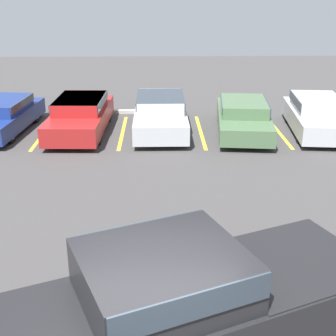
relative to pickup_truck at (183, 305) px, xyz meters
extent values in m
cube|color=yellow|center=(-4.42, 10.83, -0.87)|extent=(0.12, 4.03, 0.01)
cube|color=yellow|center=(-1.61, 10.83, -0.87)|extent=(0.12, 4.03, 0.01)
cube|color=yellow|center=(1.21, 10.83, -0.87)|extent=(0.12, 4.03, 0.01)
cube|color=yellow|center=(4.03, 10.83, -0.87)|extent=(0.12, 4.03, 0.01)
cube|color=black|center=(-0.01, 0.00, -0.20)|extent=(6.18, 4.07, 0.85)
cube|color=black|center=(-0.28, -0.12, 0.56)|extent=(2.65, 2.47, 0.67)
cube|color=#2D3842|center=(-0.28, -0.12, 0.71)|extent=(2.63, 2.51, 0.37)
cube|color=black|center=(1.70, 0.72, 0.19)|extent=(2.73, 2.57, 0.13)
cylinder|color=black|center=(1.32, 1.41, -0.46)|extent=(0.89, 0.63, 0.83)
cylinder|color=#ADADB2|center=(1.32, 1.41, -0.46)|extent=(0.56, 0.50, 0.46)
cylinder|color=black|center=(1.93, -0.05, -0.46)|extent=(0.89, 0.63, 0.83)
cylinder|color=#ADADB2|center=(1.93, -0.05, -0.46)|extent=(0.56, 0.50, 0.46)
cylinder|color=black|center=(-1.94, 0.04, -0.46)|extent=(0.89, 0.63, 0.83)
cylinder|color=#ADADB2|center=(-1.94, 0.04, -0.46)|extent=(0.56, 0.50, 0.46)
cube|color=navy|center=(-5.92, 11.04, -0.41)|extent=(2.14, 4.55, 0.57)
cube|color=navy|center=(-5.92, 11.13, 0.07)|extent=(1.74, 2.42, 0.41)
cube|color=#2D3842|center=(-5.92, 11.13, 0.16)|extent=(1.80, 2.38, 0.24)
cylinder|color=black|center=(-5.30, 9.70, -0.56)|extent=(0.29, 0.65, 0.63)
cylinder|color=#ADADB2|center=(-5.30, 9.70, -0.56)|extent=(0.28, 0.37, 0.35)
cylinder|color=black|center=(-5.07, 12.25, -0.56)|extent=(0.29, 0.65, 0.63)
cylinder|color=#ADADB2|center=(-5.07, 12.25, -0.56)|extent=(0.28, 0.37, 0.35)
cube|color=maroon|center=(-3.08, 10.89, -0.38)|extent=(1.94, 4.73, 0.64)
cube|color=maroon|center=(-3.08, 10.98, 0.16)|extent=(1.65, 2.48, 0.42)
cube|color=#2D3842|center=(-3.08, 10.98, 0.24)|extent=(1.72, 2.43, 0.25)
cylinder|color=black|center=(-2.37, 9.51, -0.56)|extent=(0.26, 0.64, 0.63)
cylinder|color=#ADADB2|center=(-2.37, 9.51, -0.56)|extent=(0.26, 0.36, 0.35)
cylinder|color=black|center=(-3.89, 9.55, -0.56)|extent=(0.26, 0.64, 0.63)
cylinder|color=#ADADB2|center=(-3.89, 9.55, -0.56)|extent=(0.26, 0.36, 0.35)
cylinder|color=black|center=(-2.28, 12.22, -0.56)|extent=(0.26, 0.64, 0.63)
cylinder|color=#ADADB2|center=(-2.28, 12.22, -0.56)|extent=(0.26, 0.36, 0.35)
cylinder|color=black|center=(-3.80, 12.27, -0.56)|extent=(0.26, 0.64, 0.63)
cylinder|color=#ADADB2|center=(-3.80, 12.27, -0.56)|extent=(0.26, 0.36, 0.35)
cube|color=#B7BABF|center=(-0.24, 11.05, -0.38)|extent=(1.83, 4.74, 0.63)
cube|color=#B7BABF|center=(-0.24, 11.14, 0.16)|extent=(1.61, 2.47, 0.45)
cube|color=#2D3842|center=(-0.24, 11.14, 0.25)|extent=(1.68, 2.42, 0.27)
cylinder|color=black|center=(0.54, 9.68, -0.54)|extent=(0.23, 0.66, 0.66)
cylinder|color=#ADADB2|center=(0.54, 9.68, -0.54)|extent=(0.24, 0.36, 0.36)
cylinder|color=black|center=(-1.02, 9.67, -0.54)|extent=(0.23, 0.66, 0.66)
cylinder|color=#ADADB2|center=(-1.02, 9.67, -0.54)|extent=(0.24, 0.36, 0.36)
cylinder|color=black|center=(0.53, 12.43, -0.54)|extent=(0.23, 0.66, 0.66)
cylinder|color=#ADADB2|center=(0.53, 12.43, -0.54)|extent=(0.24, 0.36, 0.36)
cylinder|color=black|center=(-1.03, 12.42, -0.54)|extent=(0.23, 0.66, 0.66)
cylinder|color=#ADADB2|center=(-1.03, 12.42, -0.54)|extent=(0.24, 0.36, 0.36)
cube|color=#4C6B47|center=(2.70, 10.71, -0.41)|extent=(2.21, 4.67, 0.56)
cube|color=#4C6B47|center=(2.71, 10.80, 0.07)|extent=(1.78, 2.49, 0.41)
cube|color=#2D3842|center=(2.71, 10.80, 0.15)|extent=(1.84, 2.45, 0.24)
cylinder|color=black|center=(3.33, 9.33, -0.54)|extent=(0.28, 0.68, 0.66)
cylinder|color=#ADADB2|center=(3.33, 9.33, -0.54)|extent=(0.26, 0.39, 0.37)
cylinder|color=black|center=(1.82, 9.49, -0.54)|extent=(0.28, 0.68, 0.66)
cylinder|color=#ADADB2|center=(1.82, 9.49, -0.54)|extent=(0.26, 0.39, 0.37)
cylinder|color=black|center=(3.59, 11.94, -0.54)|extent=(0.28, 0.68, 0.66)
cylinder|color=#ADADB2|center=(3.59, 11.94, -0.54)|extent=(0.26, 0.39, 0.37)
cylinder|color=black|center=(2.08, 12.09, -0.54)|extent=(0.28, 0.68, 0.66)
cylinder|color=#ADADB2|center=(2.08, 12.09, -0.54)|extent=(0.26, 0.39, 0.37)
cube|color=#B7BABF|center=(5.31, 10.66, -0.39)|extent=(2.15, 4.42, 0.63)
cube|color=#B7BABF|center=(5.31, 10.74, 0.17)|extent=(1.74, 2.36, 0.47)
cube|color=#2D3842|center=(5.31, 10.74, 0.26)|extent=(1.81, 2.32, 0.28)
cylinder|color=black|center=(4.43, 9.50, -0.56)|extent=(0.26, 0.64, 0.62)
cylinder|color=#ADADB2|center=(4.43, 9.50, -0.56)|extent=(0.24, 0.36, 0.34)
cylinder|color=black|center=(6.18, 11.82, -0.56)|extent=(0.26, 0.64, 0.62)
cylinder|color=#ADADB2|center=(6.18, 11.82, -0.56)|extent=(0.24, 0.36, 0.34)
cylinder|color=black|center=(4.67, 11.96, -0.56)|extent=(0.26, 0.64, 0.62)
cylinder|color=#ADADB2|center=(4.67, 11.96, -0.56)|extent=(0.24, 0.36, 0.34)
cube|color=#B7B2A8|center=(-1.32, 13.44, -0.80)|extent=(1.72, 0.20, 0.14)
camera|label=1|loc=(-0.33, -5.31, 4.16)|focal=50.00mm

